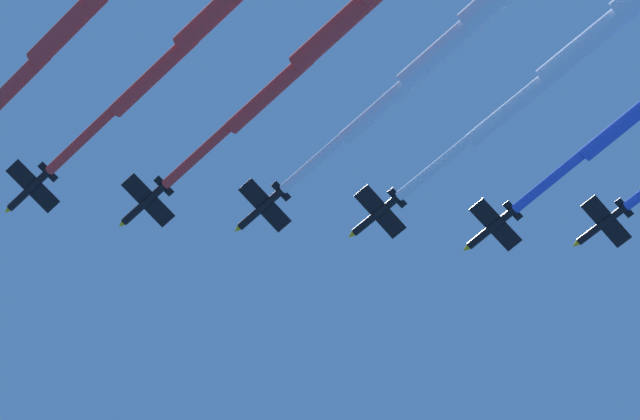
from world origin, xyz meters
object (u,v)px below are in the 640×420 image
Objects in this scene: jet_port_inner at (222,5)px; jet_lead at (66,27)px; jet_starboard_inner at (337,27)px; jet_port_mid at (440,50)px; jet_starboard_mid at (587,41)px.

jet_lead is at bearing 132.49° from jet_port_inner.
jet_port_mid reaches higher than jet_starboard_inner.
jet_lead is at bearing 141.24° from jet_starboard_mid.
jet_port_inner is (13.92, -15.20, 1.95)m from jet_lead.
jet_starboard_inner is 14.37m from jet_port_mid.
jet_port_inner reaches higher than jet_port_mid.
jet_starboard_inner is at bearing -32.07° from jet_port_inner.
jet_starboard_mid reaches higher than jet_starboard_inner.
jet_starboard_inner is at bearing 143.52° from jet_starboard_mid.
jet_lead is 0.89× the size of jet_starboard_mid.
jet_port_inner is 15.51m from jet_starboard_inner.
jet_starboard_mid reaches higher than jet_lead.
jet_lead is 0.91× the size of jet_starboard_inner.
jet_port_mid is (12.89, -6.27, 0.92)m from jet_starboard_inner.
jet_port_inner is 29.72m from jet_port_mid.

